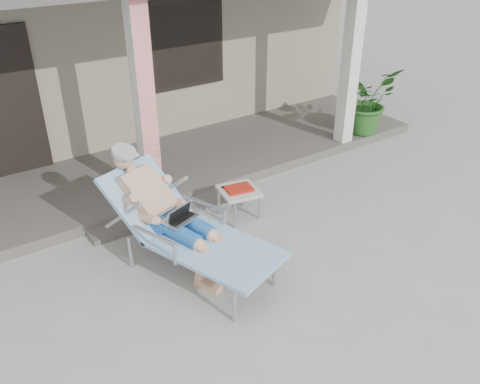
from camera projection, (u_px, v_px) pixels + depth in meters
ground at (242, 294)px, 5.39m from camera, size 60.00×60.00×0.00m
house at (44, 27)px, 9.27m from camera, size 10.40×5.40×3.30m
porch_deck at (129, 178)px, 7.53m from camera, size 10.00×2.00×0.15m
porch_step at (164, 215)px, 6.71m from camera, size 2.00×0.30×0.07m
lounger at (176, 201)px, 5.42m from camera, size 1.45×2.21×1.39m
side_table at (239, 192)px, 6.57m from camera, size 0.56×0.56×0.43m
potted_palm at (366, 100)px, 8.65m from camera, size 1.08×0.96×1.12m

